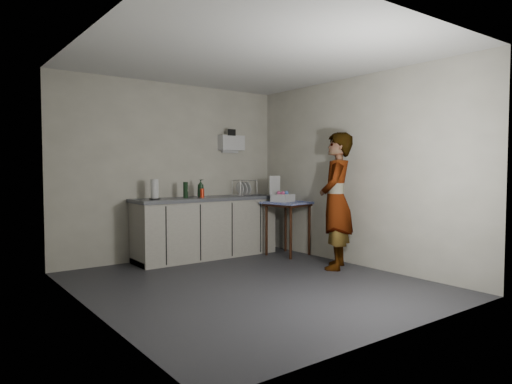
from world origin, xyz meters
TOP-DOWN VIEW (x-y plane):
  - ground at (0.00, 0.00)m, footprint 4.00×4.00m
  - wall_back at (0.00, 1.99)m, footprint 3.60×0.02m
  - wall_right at (1.79, 0.00)m, footprint 0.02×4.00m
  - wall_left at (-1.79, 0.00)m, footprint 0.02×4.00m
  - ceiling at (0.00, 0.00)m, footprint 3.60×4.00m
  - kitchen_counter at (0.40, 1.70)m, footprint 2.24×0.62m
  - wall_shelf at (1.00, 1.92)m, footprint 0.42×0.18m
  - side_table at (1.50, 1.10)m, footprint 0.75×0.75m
  - standing_man at (1.40, 0.00)m, footprint 0.79×0.75m
  - soap_bottle at (0.31, 1.71)m, footprint 0.14×0.14m
  - soda_can at (0.31, 1.68)m, footprint 0.07×0.07m
  - dark_bottle at (0.05, 1.70)m, footprint 0.07×0.07m
  - paper_towel at (-0.43, 1.70)m, footprint 0.16×0.16m
  - dish_rack at (1.11, 1.72)m, footprint 0.36×0.27m
  - bakery_box at (1.43, 1.17)m, footprint 0.36×0.36m

SIDE VIEW (x-z plane):
  - ground at x=0.00m, z-range 0.00..0.00m
  - kitchen_counter at x=0.40m, z-range -0.03..0.88m
  - side_table at x=1.50m, z-range 0.31..1.13m
  - standing_man at x=1.40m, z-range 0.00..1.82m
  - bakery_box at x=1.43m, z-range 0.72..1.11m
  - dish_rack at x=1.11m, z-range 0.84..1.09m
  - soda_can at x=0.31m, z-range 0.91..1.04m
  - dark_bottle at x=0.05m, z-range 0.91..1.14m
  - paper_towel at x=-0.43m, z-range 0.90..1.18m
  - soap_bottle at x=0.31m, z-range 0.91..1.18m
  - wall_back at x=0.00m, z-range 0.00..2.60m
  - wall_right at x=1.79m, z-range 0.00..2.60m
  - wall_left at x=-1.79m, z-range 0.00..2.60m
  - wall_shelf at x=1.00m, z-range 1.56..1.93m
  - ceiling at x=0.00m, z-range 2.59..2.60m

